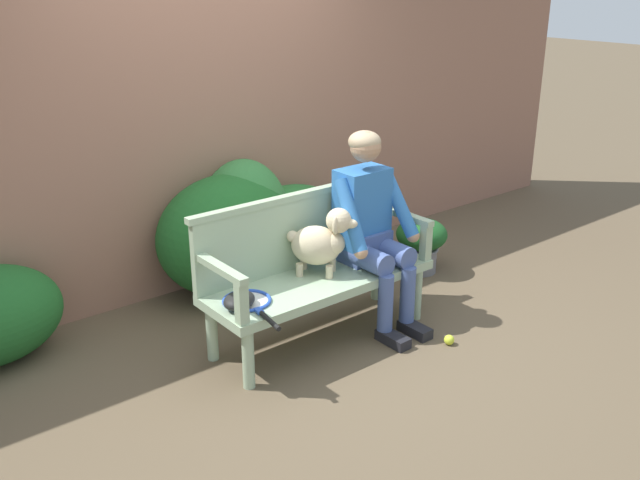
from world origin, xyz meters
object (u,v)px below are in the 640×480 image
person_seated (370,223)px  potted_plant (421,241)px  baseball_glove (239,300)px  garden_bench (320,285)px  tennis_racket (249,302)px  tennis_ball (449,340)px  dog_on_bench (322,241)px

person_seated → potted_plant: person_seated is taller
baseball_glove → garden_bench: bearing=-26.8°
person_seated → tennis_racket: size_ratio=2.26×
baseball_glove → tennis_ball: bearing=-55.2°
tennis_ball → potted_plant: bearing=52.8°
tennis_racket → dog_on_bench: bearing=6.5°
baseball_glove → person_seated: bearing=-29.3°
dog_on_bench → garden_bench: bearing=-143.3°
tennis_racket → potted_plant: size_ratio=1.33×
dog_on_bench → person_seated: bearing=-6.8°
garden_bench → person_seated: bearing=-2.0°
tennis_ball → garden_bench: bearing=134.7°
tennis_racket → potted_plant: 1.91m
tennis_ball → potted_plant: potted_plant is taller
baseball_glove → tennis_ball: baseball_glove is taller
garden_bench → dog_on_bench: bearing=36.7°
dog_on_bench → potted_plant: 1.36m
dog_on_bench → potted_plant: bearing=14.0°
person_seated → dog_on_bench: 0.38m
garden_bench → tennis_racket: size_ratio=2.65×
baseball_glove → tennis_ball: (1.22, -0.55, -0.45)m
tennis_racket → person_seated: bearing=1.4°
person_seated → tennis_ball: 0.91m
garden_bench → tennis_ball: garden_bench is taller
garden_bench → person_seated: person_seated is taller
potted_plant → person_seated: bearing=-158.1°
garden_bench → person_seated: (0.41, -0.01, 0.33)m
person_seated → tennis_racket: person_seated is taller
person_seated → tennis_ball: size_ratio=19.74×
tennis_racket → potted_plant: (1.86, 0.38, -0.18)m
tennis_racket → tennis_ball: (1.15, -0.55, -0.41)m
tennis_racket → potted_plant: tennis_racket is taller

